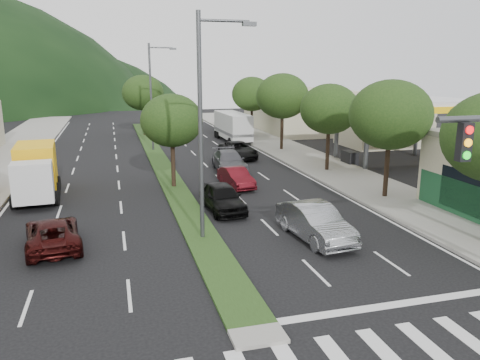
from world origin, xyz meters
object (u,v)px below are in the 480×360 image
object	(u,v)px
car_queue_a	(222,197)
box_truck	(36,173)
sedan_silver	(315,222)
motorhome	(233,126)
car_queue_d	(238,150)
tree_r_b	(391,115)
streetlight_mid	(153,92)
tree_med_far	(143,93)
car_queue_c	(236,178)
car_queue_b	(229,161)
tree_med_near	(172,121)
streetlight_near	(205,117)
tree_r_c	(329,109)
suv_maroon	(53,233)
tree_r_d	(282,96)
tree_r_e	(252,94)

from	to	relation	value
car_queue_a	box_truck	xyz separation A→B (m)	(-10.23, 5.85, 0.73)
sedan_silver	box_truck	world-z (taller)	box_truck
motorhome	car_queue_d	bearing A→B (deg)	-103.01
sedan_silver	car_queue_a	size ratio (longest dim) A/B	1.10
car_queue_a	sedan_silver	bearing A→B (deg)	-64.44
tree_r_b	streetlight_mid	bearing A→B (deg)	119.32
tree_med_far	car_queue_c	world-z (taller)	tree_med_far
car_queue_a	car_queue_b	world-z (taller)	car_queue_b
tree_med_near	sedan_silver	world-z (taller)	tree_med_near
streetlight_near	tree_med_far	bearing A→B (deg)	90.33
streetlight_mid	motorhome	xyz separation A→B (m)	(8.79, 4.25, -3.96)
tree_r_c	streetlight_mid	xyz separation A→B (m)	(-11.79, 13.00, 0.84)
tree_r_b	suv_maroon	size ratio (longest dim) A/B	1.47
streetlight_mid	suv_maroon	xyz separation A→B (m)	(-6.70, -24.33, -4.93)
tree_med_near	car_queue_d	bearing A→B (deg)	52.87
tree_med_far	sedan_silver	bearing A→B (deg)	-82.45
tree_med_far	car_queue_b	xyz separation A→B (m)	(4.79, -21.92, -4.24)
tree_r_d	motorhome	bearing A→B (deg)	112.50
tree_r_e	car_queue_b	world-z (taller)	tree_r_e
car_queue_d	motorhome	distance (m)	10.43
tree_r_b	tree_r_d	bearing A→B (deg)	90.00
car_queue_b	box_truck	bearing A→B (deg)	-159.04
car_queue_b	motorhome	size ratio (longest dim) A/B	0.66
tree_r_b	car_queue_d	size ratio (longest dim) A/B	1.32
car_queue_b	sedan_silver	bearing A→B (deg)	-85.96
car_queue_c	tree_r_c	bearing A→B (deg)	13.74
motorhome	tree_r_b	bearing A→B (deg)	-84.42
tree_r_b	streetlight_near	bearing A→B (deg)	-161.27
tree_r_e	suv_maroon	xyz separation A→B (m)	(-18.50, -31.33, -4.24)
tree_r_c	tree_med_far	size ratio (longest dim) A/B	0.93
suv_maroon	streetlight_near	bearing A→B (deg)	166.52
tree_r_d	car_queue_b	bearing A→B (deg)	-132.28
streetlight_mid	car_queue_b	distance (m)	12.79
car_queue_b	motorhome	xyz separation A→B (m)	(4.21, 15.17, 0.85)
sedan_silver	car_queue_c	xyz separation A→B (m)	(-0.95, 10.46, -0.16)
car_queue_b	car_queue_d	distance (m)	5.41
motorhome	box_truck	bearing A→B (deg)	-133.10
box_truck	car_queue_b	bearing A→B (deg)	-166.73
streetlight_near	tree_r_c	bearing A→B (deg)	45.49
car_queue_b	car_queue_a	bearing A→B (deg)	-102.71
suv_maroon	car_queue_c	distance (m)	13.46
tree_med_near	car_queue_a	size ratio (longest dim) A/B	1.34
tree_med_near	motorhome	world-z (taller)	tree_med_near
box_truck	tree_r_d	bearing A→B (deg)	-153.56
car_queue_c	car_queue_d	xyz separation A→B (m)	(2.86, 10.00, 0.08)
streetlight_mid	car_queue_c	size ratio (longest dim) A/B	2.54
car_queue_c	box_truck	xyz separation A→B (m)	(-12.34, 0.85, 0.84)
suv_maroon	car_queue_a	world-z (taller)	car_queue_a
sedan_silver	car_queue_a	bearing A→B (deg)	113.56
streetlight_near	car_queue_b	size ratio (longest dim) A/B	1.89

